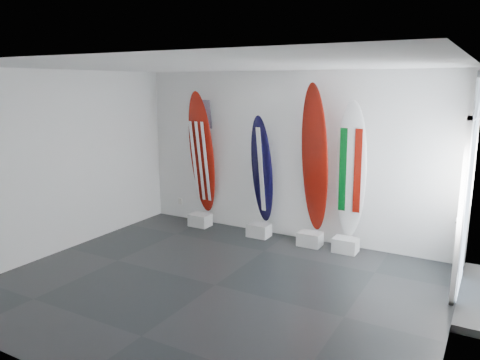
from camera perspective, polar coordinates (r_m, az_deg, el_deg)
The scene contains 16 objects.
floor at distance 6.67m, azimuth -3.07°, elevation -12.81°, with size 6.00×6.00×0.00m, color black.
ceiling at distance 6.06m, azimuth -3.39°, elevation 13.92°, with size 6.00×6.00×0.00m, color white.
wall_back at distance 8.37m, azimuth 6.06°, elevation 2.99°, with size 6.00×6.00×0.00m, color white.
wall_front at distance 4.37m, azimuth -21.28°, elevation -5.99°, with size 6.00×6.00×0.00m, color white.
wall_left at distance 8.19m, azimuth -21.21°, elevation 2.05°, with size 5.00×5.00×0.00m, color white.
wall_right at distance 5.26m, azimuth 25.53°, elevation -3.41°, with size 5.00×5.00×0.00m, color white.
display_block_usa at distance 9.23m, azimuth -4.94°, elevation -4.94°, with size 0.40×0.30×0.24m, color silver.
surfboard_usa at distance 9.02m, azimuth -4.73°, elevation 3.27°, with size 0.55×0.08×2.43m, color maroon.
display_block_navy at distance 8.59m, azimuth 2.35°, elevation -6.20°, with size 0.40×0.30×0.24m, color silver.
surfboard_navy at distance 8.40m, azimuth 2.73°, elevation 1.24°, with size 0.45×0.08×2.01m, color black.
display_block_swiss at distance 8.21m, azimuth 8.62°, elevation -7.20°, with size 0.40×0.30×0.24m, color silver.
surfboard_swiss at distance 7.96m, azimuth 9.19°, elevation 2.58°, with size 0.58×0.08×2.57m, color maroon.
display_block_italy at distance 8.02m, azimuth 12.88°, elevation -7.83°, with size 0.40×0.30×0.24m, color silver.
surfboard_italy at distance 7.79m, azimuth 13.52°, elevation 1.16°, with size 0.52×0.08×2.28m, color white.
wall_outlet at distance 9.80m, azimuth -7.40°, elevation -2.60°, with size 0.09×0.02×0.13m, color silver.
glass_door at distance 6.79m, azimuth 26.23°, elevation -0.90°, with size 0.12×1.16×2.85m, color white, non-canonical shape.
Camera 1 is at (3.28, -5.09, 2.78)m, focal length 34.58 mm.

